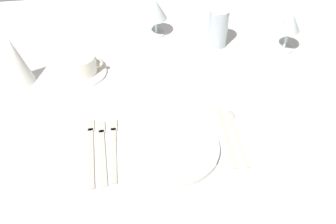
{
  "coord_description": "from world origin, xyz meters",
  "views": [
    {
      "loc": [
        -0.1,
        -0.9,
        1.55
      ],
      "look_at": [
        -0.01,
        -0.16,
        0.76
      ],
      "focal_mm": 40.68,
      "sensor_mm": 36.0,
      "label": 1
    }
  ],
  "objects_px": {
    "fork_outer": "(114,147)",
    "dinner_knife": "(226,137)",
    "coffee_cup_left": "(83,64)",
    "wine_glass_centre": "(156,10)",
    "napkin_folded": "(17,61)",
    "fork_inner": "(103,149)",
    "fork_salad": "(91,149)",
    "spoon_soup": "(235,130)",
    "wine_glass_left": "(290,24)",
    "drink_tumbler": "(218,30)",
    "dinner_plate": "(173,147)"
  },
  "relations": [
    {
      "from": "fork_outer",
      "to": "dinner_knife",
      "type": "bearing_deg",
      "value": -0.75
    },
    {
      "from": "dinner_knife",
      "to": "coffee_cup_left",
      "type": "distance_m",
      "value": 0.51
    },
    {
      "from": "wine_glass_centre",
      "to": "napkin_folded",
      "type": "height_order",
      "value": "napkin_folded"
    },
    {
      "from": "fork_inner",
      "to": "dinner_knife",
      "type": "distance_m",
      "value": 0.34
    },
    {
      "from": "fork_salad",
      "to": "spoon_soup",
      "type": "height_order",
      "value": "spoon_soup"
    },
    {
      "from": "wine_glass_left",
      "to": "drink_tumbler",
      "type": "bearing_deg",
      "value": 166.53
    },
    {
      "from": "fork_inner",
      "to": "dinner_knife",
      "type": "xyz_separation_m",
      "value": [
        0.34,
        0.0,
        0.0
      ]
    },
    {
      "from": "dinner_plate",
      "to": "wine_glass_centre",
      "type": "height_order",
      "value": "wine_glass_centre"
    },
    {
      "from": "fork_outer",
      "to": "fork_salad",
      "type": "height_order",
      "value": "same"
    },
    {
      "from": "dinner_knife",
      "to": "fork_inner",
      "type": "bearing_deg",
      "value": -179.93
    },
    {
      "from": "wine_glass_centre",
      "to": "napkin_folded",
      "type": "xyz_separation_m",
      "value": [
        -0.44,
        -0.2,
        -0.02
      ]
    },
    {
      "from": "spoon_soup",
      "to": "napkin_folded",
      "type": "xyz_separation_m",
      "value": [
        -0.62,
        0.28,
        0.08
      ]
    },
    {
      "from": "drink_tumbler",
      "to": "dinner_plate",
      "type": "bearing_deg",
      "value": -115.29
    },
    {
      "from": "dinner_plate",
      "to": "fork_salad",
      "type": "distance_m",
      "value": 0.22
    },
    {
      "from": "fork_inner",
      "to": "coffee_cup_left",
      "type": "relative_size",
      "value": 2.01
    },
    {
      "from": "dinner_plate",
      "to": "fork_inner",
      "type": "relative_size",
      "value": 1.13
    },
    {
      "from": "fork_salad",
      "to": "napkin_folded",
      "type": "relative_size",
      "value": 1.41
    },
    {
      "from": "fork_outer",
      "to": "fork_salad",
      "type": "bearing_deg",
      "value": -179.64
    },
    {
      "from": "wine_glass_centre",
      "to": "napkin_folded",
      "type": "distance_m",
      "value": 0.49
    },
    {
      "from": "wine_glass_centre",
      "to": "wine_glass_left",
      "type": "relative_size",
      "value": 0.98
    },
    {
      "from": "fork_inner",
      "to": "napkin_folded",
      "type": "xyz_separation_m",
      "value": [
        -0.25,
        0.31,
        0.08
      ]
    },
    {
      "from": "dinner_knife",
      "to": "spoon_soup",
      "type": "bearing_deg",
      "value": 37.11
    },
    {
      "from": "fork_outer",
      "to": "wine_glass_centre",
      "type": "xyz_separation_m",
      "value": [
        0.17,
        0.51,
        0.1
      ]
    },
    {
      "from": "coffee_cup_left",
      "to": "spoon_soup",
      "type": "bearing_deg",
      "value": -34.96
    },
    {
      "from": "fork_salad",
      "to": "spoon_soup",
      "type": "relative_size",
      "value": 1.11
    },
    {
      "from": "wine_glass_left",
      "to": "fork_outer",
      "type": "bearing_deg",
      "value": -148.65
    },
    {
      "from": "fork_inner",
      "to": "spoon_soup",
      "type": "xyz_separation_m",
      "value": [
        0.37,
        0.02,
        -0.0
      ]
    },
    {
      "from": "wine_glass_centre",
      "to": "fork_inner",
      "type": "bearing_deg",
      "value": -110.91
    },
    {
      "from": "dinner_knife",
      "to": "coffee_cup_left",
      "type": "height_order",
      "value": "coffee_cup_left"
    },
    {
      "from": "coffee_cup_left",
      "to": "drink_tumbler",
      "type": "bearing_deg",
      "value": 12.72
    },
    {
      "from": "spoon_soup",
      "to": "wine_glass_centre",
      "type": "xyz_separation_m",
      "value": [
        -0.17,
        0.49,
        0.1
      ]
    },
    {
      "from": "wine_glass_left",
      "to": "spoon_soup",
      "type": "bearing_deg",
      "value": -126.72
    },
    {
      "from": "fork_inner",
      "to": "spoon_soup",
      "type": "bearing_deg",
      "value": 3.51
    },
    {
      "from": "fork_outer",
      "to": "drink_tumbler",
      "type": "xyz_separation_m",
      "value": [
        0.37,
        0.42,
        0.06
      ]
    },
    {
      "from": "spoon_soup",
      "to": "drink_tumbler",
      "type": "bearing_deg",
      "value": 85.73
    },
    {
      "from": "fork_inner",
      "to": "wine_glass_centre",
      "type": "bearing_deg",
      "value": 69.09
    },
    {
      "from": "wine_glass_centre",
      "to": "wine_glass_left",
      "type": "distance_m",
      "value": 0.45
    },
    {
      "from": "fork_salad",
      "to": "coffee_cup_left",
      "type": "relative_size",
      "value": 2.12
    },
    {
      "from": "fork_salad",
      "to": "fork_outer",
      "type": "bearing_deg",
      "value": 0.36
    },
    {
      "from": "fork_salad",
      "to": "wine_glass_centre",
      "type": "height_order",
      "value": "wine_glass_centre"
    },
    {
      "from": "fork_salad",
      "to": "dinner_knife",
      "type": "height_order",
      "value": "same"
    },
    {
      "from": "spoon_soup",
      "to": "drink_tumbler",
      "type": "relative_size",
      "value": 1.48
    },
    {
      "from": "wine_glass_left",
      "to": "napkin_folded",
      "type": "bearing_deg",
      "value": -175.99
    },
    {
      "from": "spoon_soup",
      "to": "napkin_folded",
      "type": "relative_size",
      "value": 1.27
    },
    {
      "from": "fork_outer",
      "to": "wine_glass_centre",
      "type": "distance_m",
      "value": 0.54
    },
    {
      "from": "drink_tumbler",
      "to": "wine_glass_left",
      "type": "bearing_deg",
      "value": -13.47
    },
    {
      "from": "fork_outer",
      "to": "spoon_soup",
      "type": "distance_m",
      "value": 0.34
    },
    {
      "from": "dinner_plate",
      "to": "wine_glass_left",
      "type": "height_order",
      "value": "wine_glass_left"
    },
    {
      "from": "dinner_knife",
      "to": "wine_glass_left",
      "type": "bearing_deg",
      "value": 52.02
    },
    {
      "from": "coffee_cup_left",
      "to": "drink_tumbler",
      "type": "distance_m",
      "value": 0.47
    }
  ]
}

